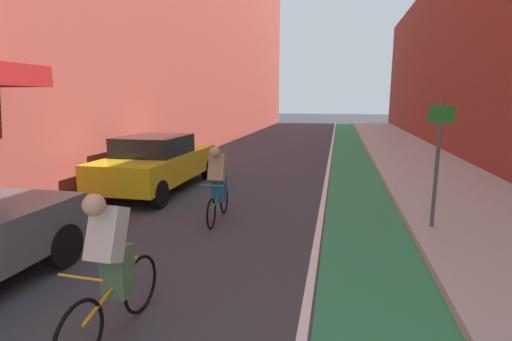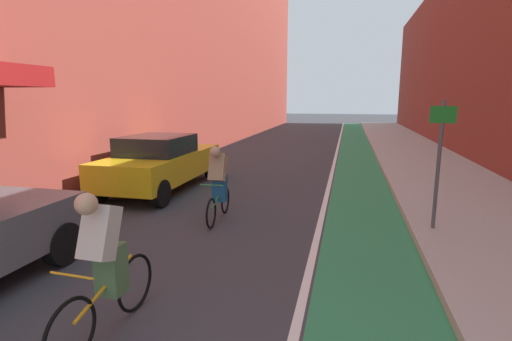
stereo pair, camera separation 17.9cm
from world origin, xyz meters
The scene contains 9 objects.
ground_plane centered at (0.00, 17.95, 0.00)m, with size 96.57×96.57×0.00m, color #38383D.
bike_lane_paint centered at (2.85, 19.95, 0.00)m, with size 1.60×43.90×0.00m, color #2D8451.
lane_divider_stripe centered at (1.95, 19.95, 0.00)m, with size 0.12×43.90×0.00m, color white.
sidewalk_right centered at (5.39, 19.95, 0.07)m, with size 3.47×43.90×0.14m, color #A8A59E.
building_facade_right centered at (8.33, 21.95, 4.58)m, with size 2.40×39.90×9.15m, color brown.
parked_sedan_yellow_cab centered at (-2.60, 11.27, 0.79)m, with size 1.87×4.50×1.53m.
cyclist_lead centered at (-0.01, 5.00, 0.81)m, with size 0.48×1.74×1.62m.
cyclist_mid centered at (-0.14, 9.02, 0.80)m, with size 0.48×1.66×1.58m.
street_sign_post centered at (4.05, 9.11, 1.55)m, with size 0.44×0.07×2.35m.
Camera 1 is at (2.25, 1.70, 2.52)m, focal length 26.69 mm.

